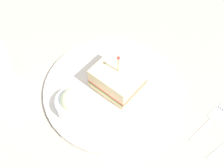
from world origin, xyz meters
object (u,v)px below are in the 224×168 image
Objects in this scene: coleslaw_bowl at (74,102)px; fork at (213,118)px; sandwich_half_center at (118,78)px; plate at (112,91)px.

fork is (21.86, -18.70, -2.94)cm from coleslaw_bowl.
coleslaw_bowl is (-10.50, 1.01, -0.67)cm from sandwich_half_center.
coleslaw_bowl is (-8.93, 1.02, 2.57)cm from plate.
sandwich_half_center reaches higher than fork.
sandwich_half_center is 10.57cm from coleslaw_bowl.
coleslaw_bowl reaches higher than fork.
plate is 9.35cm from coleslaw_bowl.
plate is 21.90cm from fork.
fork is at bearing -53.80° from plate.
fork is at bearing -57.28° from sandwich_half_center.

